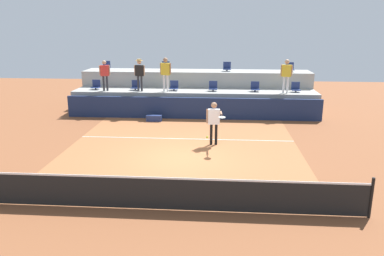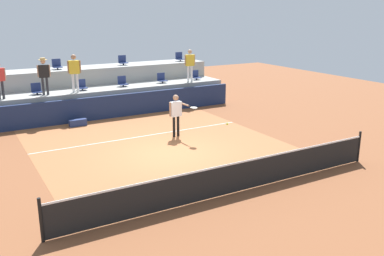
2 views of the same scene
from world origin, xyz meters
name	(u,v)px [view 1 (image 1 of 2)]	position (x,y,z in m)	size (l,w,h in m)	color
ground_plane	(180,158)	(0.00, 0.00, 0.00)	(40.00, 40.00, 0.00)	brown
court_inner_paint	(183,149)	(0.00, 1.00, 0.00)	(9.00, 10.00, 0.01)	#A36038
court_service_line	(186,139)	(0.00, 2.40, 0.01)	(9.00, 0.06, 0.00)	silver
tennis_net	(163,192)	(0.00, -4.00, 0.50)	(10.48, 0.08, 1.07)	black
sponsor_backboard	(192,108)	(0.00, 6.00, 0.55)	(13.00, 0.16, 1.10)	navy
seating_tier_lower	(194,102)	(0.00, 7.30, 0.62)	(13.00, 1.80, 1.25)	#9E9E99
seating_tier_upper	(196,89)	(0.00, 9.10, 1.05)	(13.00, 1.80, 2.10)	#9E9E99
stadium_chair_lower_far_left	(96,85)	(-5.38, 7.23, 1.46)	(0.44, 0.40, 0.52)	#2D2D33
stadium_chair_lower_left	(136,86)	(-3.18, 7.23, 1.46)	(0.44, 0.40, 0.52)	#2D2D33
stadium_chair_lower_mid_left	(174,86)	(-1.08, 7.23, 1.46)	(0.44, 0.40, 0.52)	#2D2D33
stadium_chair_lower_mid_right	(213,87)	(1.02, 7.23, 1.46)	(0.44, 0.40, 0.52)	#2D2D33
stadium_chair_lower_right	(255,87)	(3.24, 7.23, 1.46)	(0.44, 0.40, 0.52)	#2D2D33
stadium_chair_lower_far_right	(296,88)	(5.35, 7.23, 1.46)	(0.44, 0.40, 0.52)	#2D2D33
stadium_chair_upper_far_left	(106,66)	(-5.29, 9.03, 2.31)	(0.44, 0.40, 0.52)	#2D2D33
stadium_chair_upper_left	(166,67)	(-1.78, 9.03, 2.31)	(0.44, 0.40, 0.52)	#2D2D33
stadium_chair_upper_right	(227,67)	(1.76, 9.03, 2.31)	(0.44, 0.40, 0.52)	#2D2D33
stadium_chair_upper_far_right	(290,68)	(5.30, 9.03, 2.31)	(0.44, 0.40, 0.52)	#2D2D33
tennis_player	(214,119)	(1.19, 1.67, 1.07)	(0.76, 1.20, 1.74)	black
spectator_in_white	(105,73)	(-4.72, 6.85, 2.21)	(0.57, 0.27, 1.61)	#2D2D33
spectator_with_hat	(140,72)	(-2.85, 6.85, 2.28)	(0.58, 0.42, 1.69)	#2D2D33
spectator_in_grey	(166,71)	(-1.47, 6.85, 2.33)	(0.61, 0.29, 1.78)	white
spectator_leaning_on_rail	(286,73)	(4.76, 6.85, 2.29)	(0.60, 0.27, 1.73)	white
tennis_ball	(207,137)	(1.06, -2.11, 1.45)	(0.07, 0.07, 0.07)	#CCE033
equipment_bag	(154,118)	(-1.88, 5.35, 0.15)	(0.76, 0.28, 0.30)	navy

